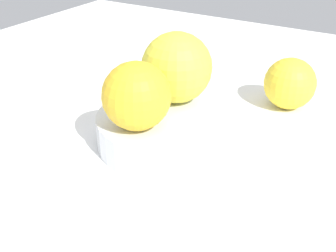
{
  "coord_description": "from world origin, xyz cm",
  "views": [
    {
      "loc": [
        -22.64,
        37.45,
        26.46
      ],
      "look_at": [
        0.0,
        0.0,
        2.26
      ],
      "focal_mm": 45.87,
      "sensor_mm": 36.0,
      "label": 1
    }
  ],
  "objects_px": {
    "fruit_bowl": "(168,130)",
    "orange_loose_0": "(290,84)",
    "orange_in_bowl_1": "(177,67)",
    "orange_in_bowl_0": "(136,96)"
  },
  "relations": [
    {
      "from": "orange_in_bowl_1",
      "to": "orange_loose_0",
      "type": "bearing_deg",
      "value": -128.58
    },
    {
      "from": "orange_in_bowl_0",
      "to": "orange_in_bowl_1",
      "type": "relative_size",
      "value": 0.87
    },
    {
      "from": "orange_in_bowl_0",
      "to": "orange_loose_0",
      "type": "bearing_deg",
      "value": -116.48
    },
    {
      "from": "fruit_bowl",
      "to": "orange_loose_0",
      "type": "bearing_deg",
      "value": -118.56
    },
    {
      "from": "fruit_bowl",
      "to": "orange_loose_0",
      "type": "xyz_separation_m",
      "value": [
        -0.09,
        -0.17,
        0.02
      ]
    },
    {
      "from": "orange_in_bowl_1",
      "to": "orange_loose_0",
      "type": "xyz_separation_m",
      "value": [
        -0.1,
        -0.13,
        -0.05
      ]
    },
    {
      "from": "fruit_bowl",
      "to": "orange_loose_0",
      "type": "relative_size",
      "value": 2.37
    },
    {
      "from": "fruit_bowl",
      "to": "orange_in_bowl_1",
      "type": "relative_size",
      "value": 1.95
    },
    {
      "from": "orange_in_bowl_1",
      "to": "orange_in_bowl_0",
      "type": "bearing_deg",
      "value": 88.72
    },
    {
      "from": "orange_in_bowl_1",
      "to": "orange_loose_0",
      "type": "distance_m",
      "value": 0.17
    }
  ]
}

